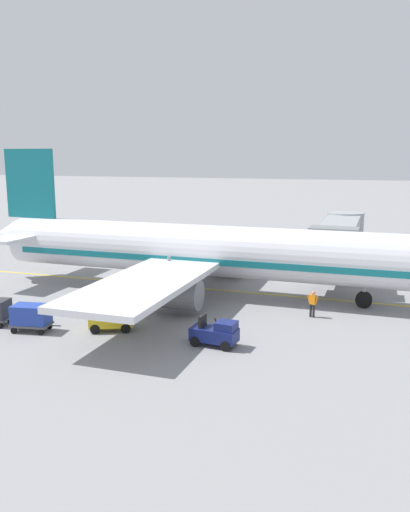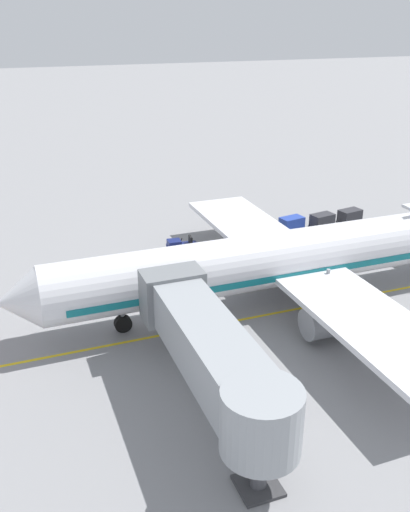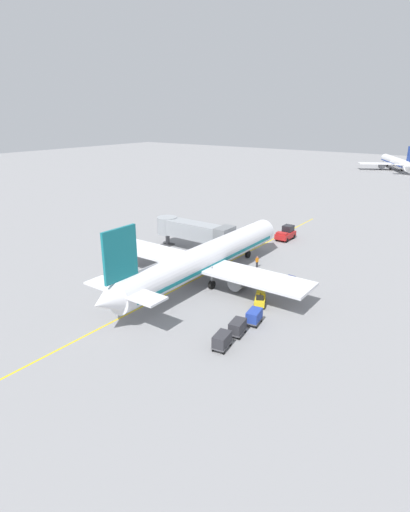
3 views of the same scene
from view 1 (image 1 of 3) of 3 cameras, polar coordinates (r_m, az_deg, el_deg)
ground_plane at (r=39.69m, az=2.23°, el=-3.80°), size 400.00×400.00×0.00m
gate_lead_in_line at (r=39.69m, az=2.23°, el=-3.80°), size 0.24×80.00×0.01m
parked_airliner at (r=38.15m, az=-0.25°, el=0.51°), size 30.02×37.21×10.63m
jet_bridge at (r=45.01m, az=14.57°, el=2.09°), size 14.28×3.50×4.98m
baggage_tug_lead at (r=31.10m, az=-10.08°, el=-6.76°), size 2.12×2.77×1.62m
baggage_tug_trailing at (r=28.22m, az=1.19°, el=-8.44°), size 1.46×2.59×1.62m
baggage_cart_front at (r=32.03m, az=-18.50°, el=-6.20°), size 1.65×2.97×1.58m
ground_crew_wing_walker at (r=33.69m, az=11.69°, el=-5.02°), size 0.34×0.72×1.69m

